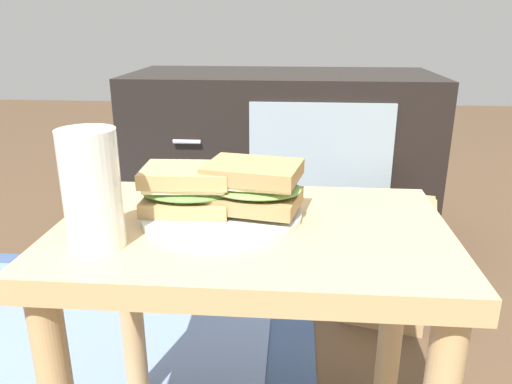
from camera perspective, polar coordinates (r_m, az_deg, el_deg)
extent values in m
cube|color=tan|center=(0.72, -0.52, -5.09)|extent=(0.56, 0.36, 0.04)
cylinder|color=tan|center=(1.00, -14.20, -13.10)|extent=(0.04, 0.04, 0.43)
cylinder|color=tan|center=(0.97, 15.38, -14.30)|extent=(0.04, 0.04, 0.43)
cube|color=black|center=(1.66, 2.84, 3.59)|extent=(0.96, 0.44, 0.58)
cube|color=#8C9EA8|center=(1.44, 7.31, 1.49)|extent=(0.41, 0.01, 0.44)
cylinder|color=silver|center=(1.44, -7.98, 5.77)|extent=(0.08, 0.01, 0.01)
cylinder|color=silver|center=(1.51, -7.60, -2.40)|extent=(0.08, 0.01, 0.01)
cube|color=#384C72|center=(1.35, -21.28, -15.12)|extent=(1.23, 0.84, 0.01)
cube|color=slate|center=(1.35, -21.31, -14.96)|extent=(1.01, 0.69, 0.00)
cylinder|color=silver|center=(0.74, -3.99, -2.52)|extent=(0.24, 0.24, 0.01)
cube|color=tan|center=(0.74, -7.85, -1.28)|extent=(0.13, 0.09, 0.02)
ellipsoid|color=#608C42|center=(0.73, -7.92, 0.11)|extent=(0.14, 0.10, 0.02)
cube|color=beige|center=(0.73, -7.96, 0.93)|extent=(0.12, 0.09, 0.01)
cube|color=tan|center=(0.72, -8.01, 1.98)|extent=(0.13, 0.09, 0.02)
cube|color=#9E7A4C|center=(0.72, -0.12, -0.90)|extent=(0.15, 0.12, 0.02)
ellipsoid|color=#729E4C|center=(0.72, -0.13, 0.53)|extent=(0.16, 0.13, 0.02)
cube|color=beige|center=(0.72, -0.13, 1.36)|extent=(0.13, 0.10, 0.01)
cube|color=#9E7A4C|center=(0.71, -0.13, 2.44)|extent=(0.15, 0.12, 0.02)
cylinder|color=silver|center=(0.65, -18.41, 0.26)|extent=(0.07, 0.07, 0.15)
cylinder|color=#B26014|center=(0.66, -18.26, -1.16)|extent=(0.07, 0.07, 0.11)
cylinder|color=white|center=(0.64, -18.83, 4.03)|extent=(0.07, 0.07, 0.01)
cube|color=tan|center=(1.32, 14.86, -7.76)|extent=(0.24, 0.21, 0.31)
cube|color=#987950|center=(1.26, 15.48, -1.11)|extent=(0.23, 0.18, 0.03)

